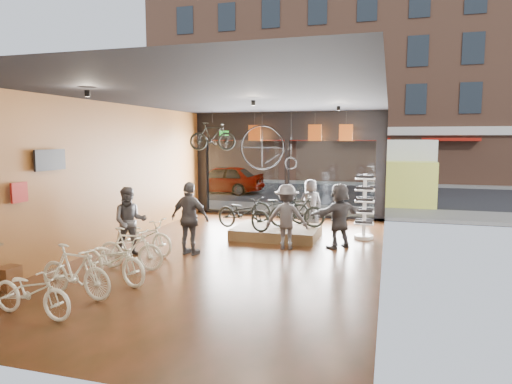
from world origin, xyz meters
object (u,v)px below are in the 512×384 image
at_px(customer_4, 310,203).
at_px(hung_bike, 212,136).
at_px(sunglasses_rack, 364,207).
at_px(floor_bike_3, 130,249).
at_px(customer_3, 287,217).
at_px(display_bike_mid, 297,211).
at_px(box_truck, 405,171).
at_px(display_platform, 277,232).
at_px(customer_2, 190,218).
at_px(floor_bike_4, 144,236).
at_px(customer_5, 339,216).
at_px(customer_1, 130,221).
at_px(penny_farthing, 271,149).
at_px(display_bike_right, 280,207).
at_px(floor_bike_1, 75,271).
at_px(street_car, 222,179).
at_px(display_bike_left, 243,213).
at_px(floor_bike_0, 32,291).
at_px(floor_bike_2, 113,260).

xyz_separation_m(customer_4, hung_bike, (-3.41, 0.14, 2.14)).
height_order(sunglasses_rack, hung_bike, hung_bike).
xyz_separation_m(floor_bike_3, customer_3, (2.87, 2.79, 0.38)).
bearing_deg(display_bike_mid, box_truck, -32.07).
bearing_deg(floor_bike_3, display_platform, -31.34).
height_order(customer_2, sunglasses_rack, sunglasses_rack).
distance_m(floor_bike_4, customer_5, 5.01).
bearing_deg(display_bike_mid, customer_1, 119.85).
relative_size(box_truck, penny_farthing, 3.70).
bearing_deg(customer_1, sunglasses_rack, 2.67).
xyz_separation_m(display_bike_right, customer_4, (0.75, 1.05, 0.00)).
distance_m(floor_bike_1, sunglasses_rack, 8.02).
bearing_deg(hung_bike, floor_bike_4, 169.59).
distance_m(display_bike_right, customer_3, 2.11).
distance_m(display_bike_right, customer_5, 2.44).
height_order(display_bike_right, penny_farthing, penny_farthing).
distance_m(street_car, display_bike_mid, 11.25).
bearing_deg(display_bike_left, customer_4, -12.65).
relative_size(box_truck, customer_3, 4.20).
distance_m(display_bike_left, hung_bike, 3.81).
height_order(customer_3, hung_bike, hung_bike).
distance_m(customer_2, customer_5, 3.86).
bearing_deg(sunglasses_rack, floor_bike_4, -141.36).
bearing_deg(sunglasses_rack, customer_1, -141.21).
bearing_deg(customer_4, floor_bike_0, 41.75).
bearing_deg(customer_4, floor_bike_3, 34.21).
relative_size(floor_bike_4, display_bike_mid, 1.09).
distance_m(display_bike_left, customer_2, 2.05).
distance_m(street_car, customer_1, 12.92).
relative_size(display_platform, penny_farthing, 1.25).
bearing_deg(customer_2, street_car, -62.93).
bearing_deg(display_bike_left, box_truck, -6.54).
bearing_deg(floor_bike_3, box_truck, -27.64).
xyz_separation_m(floor_bike_3, hung_bike, (-0.43, 5.97, 2.46)).
bearing_deg(customer_4, customer_1, 23.86).
height_order(floor_bike_1, customer_5, customer_5).
xyz_separation_m(floor_bike_3, display_platform, (2.29, 4.10, -0.31)).
distance_m(floor_bike_1, display_bike_left, 5.51).
xyz_separation_m(floor_bike_4, hung_bike, (-0.03, 4.71, 2.47)).
xyz_separation_m(floor_bike_2, display_bike_mid, (2.71, 5.10, 0.31)).
xyz_separation_m(street_car, floor_bike_3, (3.03, -13.77, -0.27)).
distance_m(floor_bike_4, display_bike_right, 4.41).
distance_m(floor_bike_4, hung_bike, 5.32).
height_order(display_bike_left, customer_2, customer_2).
height_order(floor_bike_2, display_bike_mid, display_bike_mid).
height_order(customer_3, customer_5, customer_5).
xyz_separation_m(box_truck, hung_bike, (-6.50, -6.80, 1.53)).
distance_m(display_platform, display_bike_right, 0.93).
bearing_deg(penny_farthing, floor_bike_4, -109.67).
relative_size(floor_bike_1, floor_bike_4, 0.92).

